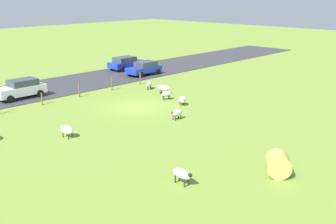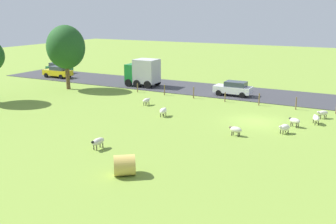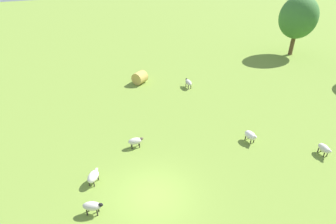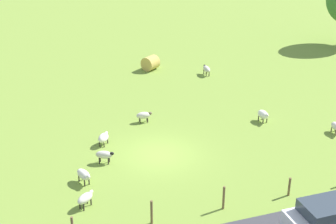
# 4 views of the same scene
# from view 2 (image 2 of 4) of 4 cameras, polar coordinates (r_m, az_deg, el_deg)

# --- Properties ---
(ground_plane) EXTENTS (160.00, 160.00, 0.00)m
(ground_plane) POSITION_cam_2_polar(r_m,az_deg,el_deg) (34.60, 12.88, -1.42)
(ground_plane) COLOR olive
(road_strip) EXTENTS (8.00, 80.00, 0.06)m
(road_strip) POSITION_cam_2_polar(r_m,az_deg,el_deg) (45.33, 16.60, 2.15)
(road_strip) COLOR #38383D
(road_strip) RESTS_ON ground_plane
(sheep_0) EXTENTS (1.09, 1.00, 0.76)m
(sheep_0) POSITION_cam_2_polar(r_m,az_deg,el_deg) (31.73, 16.87, -2.23)
(sheep_0) COLOR silver
(sheep_0) RESTS_ON ground_plane
(sheep_1) EXTENTS (0.57, 1.08, 0.74)m
(sheep_1) POSITION_cam_2_polar(r_m,az_deg,el_deg) (30.26, 9.99, -2.60)
(sheep_1) COLOR beige
(sheep_1) RESTS_ON ground_plane
(sheep_2) EXTENTS (0.97, 1.05, 0.74)m
(sheep_2) POSITION_cam_2_polar(r_m,az_deg,el_deg) (37.34, 21.94, -0.15)
(sheep_2) COLOR silver
(sheep_2) RESTS_ON ground_plane
(sheep_3) EXTENTS (1.29, 0.57, 0.80)m
(sheep_3) POSITION_cam_2_polar(r_m,az_deg,el_deg) (27.42, -10.34, -4.34)
(sheep_3) COLOR beige
(sheep_3) RESTS_ON ground_plane
(sheep_4) EXTENTS (1.24, 0.84, 0.78)m
(sheep_4) POSITION_cam_2_polar(r_m,az_deg,el_deg) (35.26, 21.11, -0.87)
(sheep_4) COLOR silver
(sheep_4) RESTS_ON ground_plane
(sheep_5) EXTENTS (1.09, 0.61, 0.74)m
(sheep_5) POSITION_cam_2_polar(r_m,az_deg,el_deg) (39.67, -3.22, 1.70)
(sheep_5) COLOR silver
(sheep_5) RESTS_ON ground_plane
(sheep_6) EXTENTS (1.12, 0.65, 0.80)m
(sheep_6) POSITION_cam_2_polar(r_m,az_deg,el_deg) (35.33, -0.71, 0.16)
(sheep_6) COLOR white
(sheep_6) RESTS_ON ground_plane
(sheep_7) EXTENTS (0.81, 1.10, 0.77)m
(sheep_7) POSITION_cam_2_polar(r_m,az_deg,el_deg) (33.76, 18.26, -1.26)
(sheep_7) COLOR beige
(sheep_7) RESTS_ON ground_plane
(hay_bale_0) EXTENTS (1.72, 1.73, 1.23)m
(hay_bale_0) POSITION_cam_2_polar(r_m,az_deg,el_deg) (22.95, -6.47, -7.84)
(hay_bale_0) COLOR tan
(hay_bale_0) RESTS_ON ground_plane
(tree_2) EXTENTS (4.64, 4.64, 7.84)m
(tree_2) POSITION_cam_2_polar(r_m,az_deg,el_deg) (49.00, -14.90, 9.26)
(tree_2) COLOR brown
(tree_2) RESTS_ON ground_plane
(fence_post_0) EXTENTS (0.12, 0.12, 1.21)m
(fence_post_0) POSITION_cam_2_polar(r_m,az_deg,el_deg) (39.49, 23.69, 0.58)
(fence_post_0) COLOR brown
(fence_post_0) RESTS_ON ground_plane
(fence_post_1) EXTENTS (0.12, 0.12, 1.26)m
(fence_post_1) POSITION_cam_2_polar(r_m,az_deg,el_deg) (39.85, 18.45, 1.23)
(fence_post_1) COLOR brown
(fence_post_1) RESTS_ON ground_plane
(fence_post_2) EXTENTS (0.12, 0.12, 1.27)m
(fence_post_2) POSITION_cam_2_polar(r_m,az_deg,el_deg) (40.55, 13.35, 1.82)
(fence_post_2) COLOR brown
(fence_post_2) RESTS_ON ground_plane
(fence_post_3) EXTENTS (0.12, 0.12, 1.04)m
(fence_post_3) POSITION_cam_2_polar(r_m,az_deg,el_deg) (41.59, 8.44, 2.22)
(fence_post_3) COLOR brown
(fence_post_3) RESTS_ON ground_plane
(fence_post_4) EXTENTS (0.12, 0.12, 1.28)m
(fence_post_4) POSITION_cam_2_polar(r_m,az_deg,el_deg) (42.87, 3.81, 2.88)
(fence_post_4) COLOR brown
(fence_post_4) RESTS_ON ground_plane
(fence_post_5) EXTENTS (0.12, 0.12, 1.22)m
(fence_post_5) POSITION_cam_2_polar(r_m,az_deg,el_deg) (44.45, -0.52, 3.29)
(fence_post_5) COLOR brown
(fence_post_5) RESTS_ON ground_plane
(fence_post_6) EXTENTS (0.12, 0.12, 1.07)m
(fence_post_6) POSITION_cam_2_polar(r_m,az_deg,el_deg) (46.28, -4.54, 3.61)
(fence_post_6) COLOR brown
(fence_post_6) RESTS_ON ground_plane
(truck_0) EXTENTS (2.78, 4.00, 3.47)m
(truck_0) POSITION_cam_2_polar(r_m,az_deg,el_deg) (49.62, -3.69, 5.93)
(truck_0) COLOR #197F33
(truck_0) RESTS_ON road_strip
(car_0) EXTENTS (2.00, 4.36, 1.65)m
(car_0) POSITION_cam_2_polar(r_m,az_deg,el_deg) (58.52, -15.99, 5.78)
(car_0) COLOR yellow
(car_0) RESTS_ON road_strip
(car_2) EXTENTS (2.04, 4.26, 1.63)m
(car_2) POSITION_cam_2_polar(r_m,az_deg,el_deg) (44.59, 9.69, 3.50)
(car_2) COLOR silver
(car_2) RESTS_ON road_strip
(car_4) EXTENTS (2.15, 3.96, 1.58)m
(car_4) POSITION_cam_2_polar(r_m,az_deg,el_deg) (62.91, -15.86, 6.34)
(car_4) COLOR #237238
(car_4) RESTS_ON road_strip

